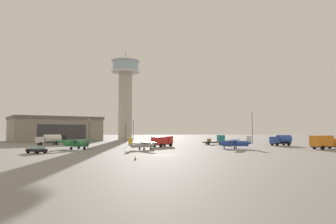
% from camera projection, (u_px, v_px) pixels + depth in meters
% --- Properties ---
extents(ground_plane, '(400.00, 400.00, 0.00)m').
position_uv_depth(ground_plane, '(163.00, 155.00, 51.40)').
color(ground_plane, gray).
extents(control_tower, '(12.49, 12.49, 39.29)m').
position_uv_depth(control_tower, '(125.00, 90.00, 130.15)').
color(control_tower, '#B2AD9E').
rests_on(control_tower, ground_plane).
extents(hangar, '(39.25, 36.06, 9.41)m').
position_uv_depth(hangar, '(55.00, 129.00, 115.07)').
color(hangar, gray).
rests_on(hangar, ground_plane).
extents(airplane_blue, '(7.72, 9.65, 3.00)m').
position_uv_depth(airplane_blue, '(235.00, 143.00, 68.62)').
color(airplane_blue, '#2847A8').
rests_on(airplane_blue, ground_plane).
extents(airplane_green, '(8.07, 9.89, 3.17)m').
position_uv_depth(airplane_green, '(76.00, 143.00, 66.57)').
color(airplane_green, '#287A42').
rests_on(airplane_green, ground_plane).
extents(airplane_silver, '(6.75, 8.40, 2.64)m').
position_uv_depth(airplane_silver, '(142.00, 144.00, 64.73)').
color(airplane_silver, '#B7BABF').
rests_on(airplane_silver, ground_plane).
extents(truck_flatbed_teal, '(6.44, 3.37, 2.82)m').
position_uv_depth(truck_flatbed_teal, '(217.00, 140.00, 87.43)').
color(truck_flatbed_teal, '#38383D').
rests_on(truck_flatbed_teal, ground_plane).
extents(truck_box_red, '(6.01, 6.16, 2.82)m').
position_uv_depth(truck_box_red, '(162.00, 141.00, 76.41)').
color(truck_box_red, '#38383D').
rests_on(truck_box_red, ground_plane).
extents(truck_box_orange, '(7.44, 4.34, 3.15)m').
position_uv_depth(truck_box_orange, '(325.00, 142.00, 66.55)').
color(truck_box_orange, '#38383D').
rests_on(truck_box_orange, ground_plane).
extents(truck_fuel_tanker_blue, '(6.03, 3.80, 3.00)m').
position_uv_depth(truck_fuel_tanker_blue, '(281.00, 140.00, 81.12)').
color(truck_fuel_tanker_blue, '#38383D').
rests_on(truck_fuel_tanker_blue, ground_plane).
extents(truck_fuel_tanker_white, '(6.92, 5.83, 3.03)m').
position_uv_depth(truck_fuel_tanker_white, '(49.00, 139.00, 85.43)').
color(truck_fuel_tanker_white, '#38383D').
rests_on(truck_fuel_tanker_white, ground_plane).
extents(car_green, '(2.91, 4.69, 1.37)m').
position_uv_depth(car_green, '(81.00, 143.00, 80.19)').
color(car_green, '#287A42').
rests_on(car_green, ground_plane).
extents(car_black, '(4.53, 4.04, 1.37)m').
position_uv_depth(car_black, '(37.00, 149.00, 55.28)').
color(car_black, black).
rests_on(car_black, ground_plane).
extents(light_post_west, '(0.44, 0.44, 10.38)m').
position_uv_depth(light_post_west, '(252.00, 125.00, 97.64)').
color(light_post_west, '#38383D').
rests_on(light_post_west, ground_plane).
extents(light_post_east, '(0.44, 0.44, 7.53)m').
position_uv_depth(light_post_east, '(125.00, 129.00, 97.99)').
color(light_post_east, '#38383D').
rests_on(light_post_east, ground_plane).
extents(light_post_north, '(0.44, 0.44, 7.70)m').
position_uv_depth(light_post_north, '(89.00, 129.00, 90.01)').
color(light_post_north, '#38383D').
rests_on(light_post_north, ground_plane).
extents(light_post_centre, '(0.44, 0.44, 7.93)m').
position_uv_depth(light_post_centre, '(133.00, 129.00, 99.21)').
color(light_post_centre, '#38383D').
rests_on(light_post_centre, ground_plane).
extents(traffic_cone_near_left, '(0.36, 0.36, 0.57)m').
position_uv_depth(traffic_cone_near_left, '(135.00, 158.00, 43.56)').
color(traffic_cone_near_left, black).
rests_on(traffic_cone_near_left, ground_plane).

